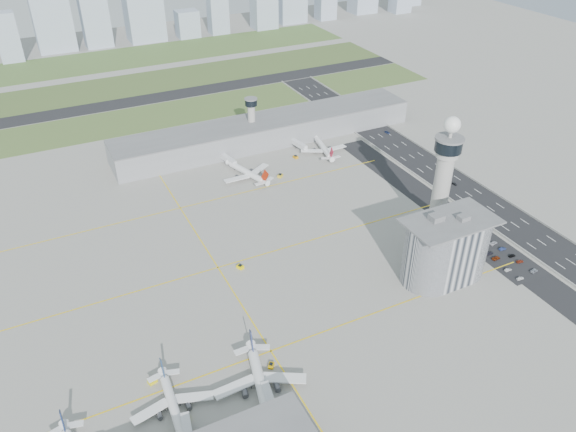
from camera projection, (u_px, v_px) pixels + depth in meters
name	position (u px, v px, depth m)	size (l,w,h in m)	color
ground	(322.00, 280.00, 260.66)	(1000.00, 1000.00, 0.00)	#9D9A92
grass_strip_0	(152.00, 117.00, 422.38)	(480.00, 50.00, 0.08)	#435A2A
grass_strip_1	(129.00, 86.00, 478.78)	(480.00, 60.00, 0.08)	#3E5729
grass_strip_2	(110.00, 60.00, 538.95)	(480.00, 70.00, 0.08)	#405F2D
runway	(140.00, 101.00, 450.19)	(480.00, 22.00, 0.10)	black
highway	(507.00, 219.00, 303.68)	(28.00, 500.00, 0.10)	black
barrier_left	(487.00, 225.00, 298.14)	(0.60, 500.00, 1.20)	#9E9E99
barrier_right	(526.00, 212.00, 308.62)	(0.60, 500.00, 1.20)	#9E9E99
landside_road	(484.00, 241.00, 286.81)	(18.00, 260.00, 0.08)	black
parking_lot	(499.00, 254.00, 277.03)	(20.00, 44.00, 0.10)	black
taxiway_line_h_0	(271.00, 351.00, 223.12)	(260.00, 0.60, 0.01)	yellow
taxiway_line_h_1	(218.00, 268.00, 268.25)	(260.00, 0.60, 0.01)	yellow
taxiway_line_h_2	(180.00, 208.00, 313.37)	(260.00, 0.60, 0.01)	yellow
taxiway_line_v	(218.00, 268.00, 268.25)	(0.60, 260.00, 0.01)	yellow
control_tower	(444.00, 173.00, 274.62)	(14.00, 14.00, 64.50)	#ADAAA5
secondary_tower	(252.00, 117.00, 374.51)	(8.60, 8.60, 31.90)	#ADAAA5
admin_building	(446.00, 249.00, 255.28)	(42.00, 24.00, 33.50)	#B2B2B7
terminal_pier	(267.00, 130.00, 382.66)	(210.00, 32.00, 15.80)	gray
airplane_near_b	(172.00, 402.00, 196.31)	(35.36, 30.06, 9.90)	white
airplane_near_c	(260.00, 380.00, 203.48)	(41.63, 35.38, 11.66)	white
airplane_far_a	(246.00, 169.00, 340.93)	(39.57, 33.64, 11.08)	white
airplane_far_b	(323.00, 145.00, 370.02)	(37.01, 31.46, 10.36)	white
jet_bridge_near_2	(274.00, 418.00, 193.39)	(14.00, 3.00, 5.70)	silver
jet_bridge_far_0	(223.00, 158.00, 359.14)	(14.00, 3.00, 5.70)	silver
jet_bridge_far_1	(293.00, 143.00, 377.86)	(14.00, 3.00, 5.70)	silver
tug_0	(152.00, 381.00, 209.36)	(2.22, 3.23, 1.88)	yellow
tug_1	(187.00, 418.00, 195.83)	(1.89, 2.75, 1.60)	#CFBE0C
tug_2	(271.00, 365.00, 215.89)	(1.98, 2.89, 1.68)	#CD9904
tug_3	(240.00, 266.00, 267.43)	(2.22, 3.22, 1.87)	#FADD00
tug_4	(280.00, 175.00, 343.16)	(2.45, 3.56, 2.07)	gold
tug_5	(296.00, 157.00, 364.43)	(2.30, 3.35, 1.95)	orange
car_lot_0	(520.00, 278.00, 260.52)	(1.51, 3.75, 1.28)	white
car_lot_1	(508.00, 270.00, 265.83)	(1.34, 3.83, 1.26)	#A5A7A8
car_lot_2	(496.00, 258.00, 273.47)	(2.08, 4.50, 1.25)	maroon
car_lot_3	(489.00, 253.00, 276.78)	(1.78, 4.38, 1.27)	#24242E
car_lot_4	(479.00, 247.00, 281.32)	(1.43, 3.54, 1.21)	navy
car_lot_5	(466.00, 239.00, 287.05)	(1.24, 3.55, 1.17)	#B3B5BE
car_lot_6	(534.00, 271.00, 265.33)	(1.95, 4.24, 1.18)	#9CA2AF
car_lot_7	(520.00, 261.00, 271.37)	(1.58, 3.89, 1.13)	maroon
car_lot_8	(512.00, 256.00, 275.18)	(1.48, 3.68, 1.25)	black
car_lot_9	(502.00, 249.00, 279.97)	(1.33, 3.83, 1.26)	navy
car_lot_10	(493.00, 243.00, 284.03)	(2.07, 4.50, 1.25)	silver
car_lot_11	(486.00, 235.00, 290.35)	(1.63, 4.01, 1.16)	slate
car_hw_1	(454.00, 184.00, 335.18)	(1.20, 3.45, 1.14)	black
car_hw_2	(387.00, 132.00, 397.32)	(2.01, 4.37, 1.21)	navy
car_hw_4	(329.00, 107.00, 437.34)	(1.47, 3.65, 1.24)	#B0B0B0
skyline_bldg_6	(8.00, 37.00, 524.27)	(20.04, 16.03, 45.20)	#9EADC1
skyline_bldg_7	(52.00, 19.00, 550.40)	(35.76, 28.61, 61.22)	#9EADC1
skyline_bldg_8	(92.00, 4.00, 555.36)	(26.33, 21.06, 83.39)	#9EADC1
skyline_bldg_9	(143.00, 10.00, 580.30)	(36.96, 29.57, 62.11)	#9EADC1
skyline_bldg_10	(187.00, 24.00, 599.22)	(23.01, 18.41, 27.75)	#9EADC1
skyline_bldg_11	(218.00, 15.00, 609.02)	(20.22, 16.18, 38.97)	#9EADC1
skyline_bldg_12	(264.00, 7.00, 625.50)	(26.14, 20.92, 46.89)	#9EADC1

